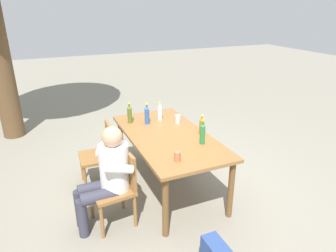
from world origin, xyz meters
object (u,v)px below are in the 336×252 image
Objects in this scene: chair_far_right at (102,152)px; bottle_amber at (202,126)px; dining_table at (168,140)px; bottle_green at (203,133)px; person_in_white_shirt at (108,173)px; bottle_clear at (160,112)px; bottle_blue at (147,115)px; cup_steel at (178,119)px; chair_far_left at (118,184)px; cup_terracotta at (177,156)px; bottle_olive at (130,114)px.

chair_far_right is 3.31× the size of bottle_amber.
bottle_green reaches higher than dining_table.
person_in_white_shirt reaches higher than bottle_clear.
bottle_clear is at bearing -71.02° from bottle_blue.
cup_steel is at bearing 13.82° from bottle_amber.
dining_table is at bearing -61.95° from chair_far_left.
bottle_green reaches higher than chair_far_left.
cup_terracotta is (-0.68, 0.19, 0.14)m from dining_table.
dining_table is 1.61× the size of person_in_white_shirt.
bottle_clear is at bearing -82.44° from chair_far_right.
bottle_clear is 0.97m from bottle_green.
chair_far_right is 0.74× the size of person_in_white_shirt.
cup_steel reaches higher than chair_far_left.
dining_table is at bearing -118.32° from chair_far_right.
chair_far_left is at bearing 90.49° from bottle_green.
cup_terracotta is at bearing -113.38° from chair_far_left.
chair_far_right is 0.99m from bottle_clear.
chair_far_right is 1.41m from bottle_green.
chair_far_left is at bearing 102.44° from bottle_amber.
bottle_green is 0.54m from cup_terracotta.
person_in_white_shirt is 0.77m from cup_terracotta.
dining_table is 0.45m from cup_steel.
bottle_green is (-0.25, 0.13, 0.02)m from bottle_amber.
chair_far_left and chair_far_right have the same top height.
bottle_clear is 1.03× the size of bottle_amber.
chair_far_left is at bearing 118.05° from dining_table.
bottle_amber reaches higher than cup_steel.
cup_steel reaches higher than dining_table.
dining_table is 0.59m from bottle_clear.
bottle_amber is at bearing -77.56° from chair_far_left.
bottle_clear is at bearing 38.52° from cup_steel.
chair_far_left is 1.00× the size of chair_far_right.
bottle_olive is (0.17, -0.46, 0.42)m from chair_far_right.
bottle_olive is 0.68m from cup_steel.
bottle_clear is 0.76m from bottle_amber.
cup_steel is (0.31, -0.29, 0.14)m from dining_table.
cup_terracotta is (-0.27, 0.46, -0.08)m from bottle_green.
bottle_clear is at bearing -11.13° from dining_table.
cup_steel is at bearing -1.38° from bottle_green.
bottle_amber is at bearing -27.78° from bottle_green.
chair_far_left is at bearing 66.62° from cup_terracotta.
bottle_olive reaches higher than cup_steel.
chair_far_left is 2.85× the size of bottle_olive.
bottle_clear is (0.12, -0.89, 0.40)m from chair_far_right.
bottle_green reaches higher than cup_steel.
bottle_green is at bearing 152.22° from bottle_amber.
chair_far_right is 2.85× the size of bottle_olive.
bottle_amber is 0.29m from bottle_green.
cup_steel is (-0.11, -1.07, 0.35)m from chair_far_right.
person_in_white_shirt is 1.35m from bottle_amber.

